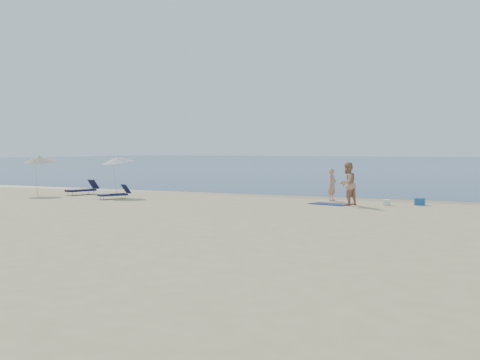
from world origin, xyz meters
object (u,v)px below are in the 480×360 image
umbrella_near (118,160)px  person_right (347,184)px  person_left (332,185)px  blue_cooler (420,202)px

umbrella_near → person_right: bearing=25.1°
person_left → umbrella_near: size_ratio=0.70×
person_right → umbrella_near: umbrella_near is taller
person_left → umbrella_near: bearing=108.0°
person_left → umbrella_near: 11.28m
person_left → blue_cooler: size_ratio=3.56×
blue_cooler → umbrella_near: bearing=-174.6°
blue_cooler → umbrella_near: (-15.15, -1.88, 1.78)m
blue_cooler → umbrella_near: size_ratio=0.20×
person_left → blue_cooler: (4.14, -0.30, -0.63)m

